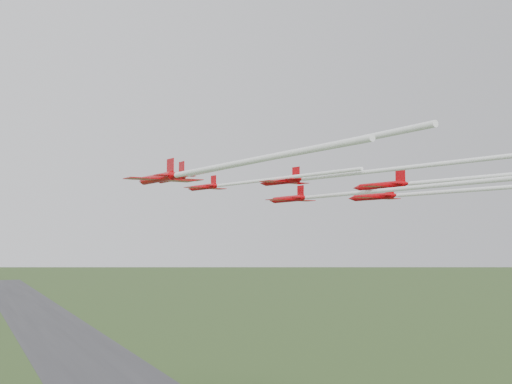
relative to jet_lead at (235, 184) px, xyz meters
name	(u,v)px	position (x,y,z in m)	size (l,w,h in m)	color
runway	(65,340)	(2.05, 194.70, -53.40)	(38.00, 900.00, 0.04)	#333335
jet_lead	(235,184)	(0.00, 0.00, 0.00)	(12.49, 43.21, 2.35)	#AB0309
jet_row2_left	(216,169)	(-10.92, -19.21, 0.08)	(10.04, 60.39, 2.70)	#AB0309
jet_row2_right	(332,195)	(10.65, -13.54, -2.48)	(9.91, 51.86, 2.62)	#AB0309
jet_row3_left	(191,172)	(-16.50, -25.06, -1.16)	(10.78, 47.82, 2.84)	#AB0309
jet_row3_mid	(362,172)	(6.84, -27.36, -0.40)	(16.41, 61.01, 2.43)	#AB0309
jet_row3_right	(455,191)	(24.03, -26.00, -2.26)	(14.88, 62.78, 2.67)	#AB0309
jet_row4_right	(496,176)	(18.31, -39.61, -1.49)	(17.48, 66.66, 2.57)	#AB0309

